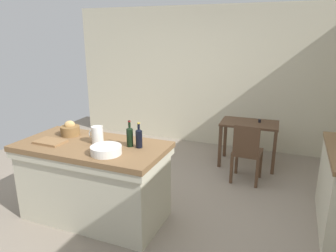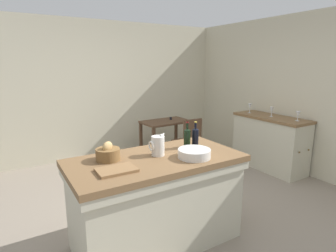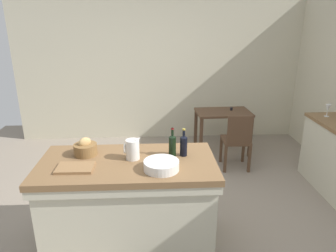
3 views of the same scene
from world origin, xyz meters
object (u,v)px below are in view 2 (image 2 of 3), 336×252
Objects in this scene: side_cabinet at (269,142)px; writing_desk at (166,127)px; wine_glass_far_left at (298,114)px; cutting_board at (116,170)px; pitcher at (158,145)px; wash_bowl at (194,153)px; wine_bottle_dark at (195,136)px; wine_glass_left at (272,110)px; island_table at (157,197)px; bread_basket at (108,153)px; wooden_chair at (188,141)px; wine_glass_middle at (250,106)px; wine_bottle_amber at (187,137)px.

side_cabinet reaches higher than writing_desk.
cutting_board is at bearing -171.22° from wine_glass_far_left.
wash_bowl is (0.27, -0.24, -0.06)m from pitcher.
wine_glass_left is at bearing 18.45° from wine_bottle_dark.
wine_glass_left is at bearing 16.90° from island_table.
wine_glass_left is at bearing 23.05° from wash_bowl.
island_table is 0.53m from pitcher.
writing_desk is 2.80m from bread_basket.
island_table is at bearing -122.72° from writing_desk.
wine_bottle_dark is at bearing -112.67° from writing_desk.
wooden_chair is 3.75× the size of pitcher.
wooden_chair is at bearing 41.07° from cutting_board.
wash_bowl is at bearing -26.07° from bread_basket.
pitcher is at bearing 137.95° from wash_bowl.
wine_glass_middle is (2.64, 1.27, 0.55)m from island_table.
island_table is 0.67m from bread_basket.
side_cabinet is 7.87× the size of wine_glass_left.
wine_glass_far_left is at bearing 8.78° from cutting_board.
wine_bottle_amber reaches higher than wine_glass_left.
pitcher reaches higher than wooden_chair.
wooden_chair is 5.23× the size of wine_glass_middle.
wine_glass_left is at bearing 96.04° from wine_glass_far_left.
wine_glass_middle is at bearing 28.99° from wine_bottle_dark.
wine_bottle_amber is at bearing -115.06° from writing_desk.
writing_desk is at bearing 96.03° from wooden_chair.
wash_bowl is 0.83m from bread_basket.
wine_glass_middle is (-0.05, 0.45, 0.58)m from side_cabinet.
wine_glass_left reaches higher than island_table.
island_table is 1.83× the size of writing_desk.
wine_bottle_dark reaches higher than wine_glass_far_left.
cutting_board is (-1.90, -2.37, 0.32)m from writing_desk.
island_table is 1.90× the size of wooden_chair.
cutting_board is (-0.46, -0.14, 0.43)m from island_table.
wine_glass_far_left is (0.04, -0.46, 0.56)m from side_cabinet.
cutting_board reaches higher than wooden_chair.
bread_basket is 0.78× the size of wine_bottle_amber.
bread_basket is (-1.86, -2.07, 0.37)m from writing_desk.
wine_glass_left is 0.45m from wine_glass_middle.
wine_glass_left is at bearing 16.16° from pitcher.
wine_bottle_dark is at bearing -123.12° from wooden_chair.
wine_glass_middle reaches higher than wash_bowl.
wash_bowl is at bearing -156.95° from wine_glass_left.
island_table is at bearing -154.44° from wine_glass_middle.
wooden_chair is 5.31× the size of wine_glass_left.
side_cabinet is at bearing 94.49° from wine_glass_far_left.
writing_desk is 2.35m from wine_bottle_dark.
wash_bowl is 1.91× the size of wine_glass_left.
pitcher is 0.49m from bread_basket.
wine_bottle_amber is (-1.00, -2.14, 0.42)m from writing_desk.
wash_bowl is at bearing -3.99° from cutting_board.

